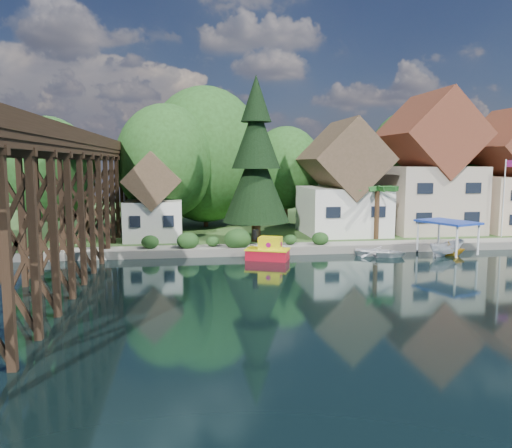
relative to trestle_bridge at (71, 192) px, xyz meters
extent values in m
plane|color=black|center=(16.00, -5.17, -5.35)|extent=(140.00, 140.00, 0.00)
cube|color=#2F4F1F|center=(16.00, 28.83, -5.10)|extent=(140.00, 52.00, 0.50)
cube|color=slate|center=(20.00, 2.83, -5.04)|extent=(60.00, 0.40, 0.62)
cube|color=gray|center=(22.00, 4.13, -4.82)|extent=(50.00, 2.60, 0.06)
cube|color=black|center=(0.00, -11.57, -1.35)|extent=(4.00, 0.36, 8.00)
cube|color=black|center=(0.00, -8.37, -1.35)|extent=(4.00, 0.36, 8.00)
cube|color=black|center=(0.00, -5.17, -1.35)|extent=(4.00, 0.36, 8.00)
cube|color=black|center=(0.00, -1.97, -1.35)|extent=(4.00, 0.36, 8.00)
cube|color=black|center=(0.00, 1.23, -1.35)|extent=(4.00, 0.36, 8.00)
cube|color=black|center=(0.00, 4.43, -1.35)|extent=(4.00, 0.36, 8.00)
cube|color=black|center=(0.00, 7.63, -1.35)|extent=(4.00, 0.36, 8.00)
cube|color=black|center=(0.00, 10.83, -1.35)|extent=(4.00, 0.36, 8.00)
cube|color=black|center=(0.00, 14.03, -1.35)|extent=(4.00, 0.36, 8.00)
cube|color=black|center=(0.00, 17.23, -1.35)|extent=(4.00, 0.36, 8.00)
cube|color=black|center=(0.00, 20.43, -1.35)|extent=(4.00, 0.36, 8.00)
cube|color=black|center=(-1.75, 0.83, 2.70)|extent=(0.35, 44.00, 0.35)
cube|color=black|center=(1.75, 0.83, 2.70)|extent=(0.35, 44.00, 0.35)
cube|color=black|center=(0.00, 0.83, 3.00)|extent=(4.00, 44.00, 0.30)
cube|color=black|center=(-2.00, 0.83, 3.55)|extent=(0.12, 44.00, 0.80)
cube|color=black|center=(2.00, 0.83, 3.55)|extent=(0.12, 44.00, 0.80)
cube|color=white|center=(23.00, 10.83, -2.60)|extent=(7.50, 8.00, 4.50)
cube|color=#4D3B29|center=(23.00, 10.83, 2.35)|extent=(7.64, 8.64, 7.64)
cube|color=black|center=(20.90, 6.79, -2.37)|extent=(1.35, 0.08, 1.00)
cube|color=black|center=(25.10, 6.79, -2.37)|extent=(1.35, 0.08, 1.00)
cube|color=#B8A68F|center=(32.00, 11.33, -1.60)|extent=(8.50, 8.50, 6.50)
cube|color=maroon|center=(32.00, 11.33, 4.71)|extent=(8.65, 9.18, 8.65)
cube|color=black|center=(29.62, 7.04, -1.27)|extent=(1.53, 0.08, 1.00)
cube|color=black|center=(34.38, 7.04, -1.27)|extent=(1.53, 0.08, 1.00)
cube|color=beige|center=(41.00, 10.83, -2.10)|extent=(8.00, 8.00, 5.50)
cube|color=white|center=(5.00, 9.33, -3.10)|extent=(5.00, 5.00, 3.50)
cube|color=#4D3B29|center=(5.00, 9.33, 0.45)|extent=(5.09, 5.40, 5.09)
cube|color=black|center=(3.60, 6.79, -2.92)|extent=(0.90, 0.08, 1.00)
cube|color=black|center=(6.40, 6.79, -2.92)|extent=(0.90, 0.08, 1.00)
cylinder|color=#382314|center=(6.00, 13.83, -2.60)|extent=(0.50, 0.50, 4.50)
ellipsoid|color=#234719|center=(6.00, 13.83, 2.15)|extent=(4.40, 4.40, 5.06)
cylinder|color=#382314|center=(10.00, 17.83, -2.37)|extent=(0.50, 0.50, 4.95)
ellipsoid|color=#234719|center=(10.00, 17.83, 2.85)|extent=(5.00, 5.00, 5.75)
cylinder|color=#382314|center=(19.00, 18.83, -2.82)|extent=(0.50, 0.50, 4.05)
ellipsoid|color=#234719|center=(19.00, 18.83, 1.45)|extent=(4.00, 4.00, 4.60)
cylinder|color=#382314|center=(34.00, 18.83, -2.60)|extent=(0.50, 0.50, 4.50)
ellipsoid|color=#234719|center=(34.00, 18.83, 2.15)|extent=(4.60, 4.60, 5.29)
cylinder|color=#382314|center=(42.00, 14.83, -3.05)|extent=(0.50, 0.50, 3.60)
ellipsoid|color=#234719|center=(42.00, 14.83, 0.75)|extent=(3.80, 3.80, 4.37)
cylinder|color=#382314|center=(-4.00, 9.83, -2.82)|extent=(0.50, 0.50, 4.05)
ellipsoid|color=#234719|center=(-4.00, 9.83, 1.45)|extent=(4.00, 4.00, 4.60)
ellipsoid|color=#1C3F16|center=(8.00, 4.03, -4.08)|extent=(1.98, 1.98, 1.53)
ellipsoid|color=#1C3F16|center=(10.00, 4.33, -4.25)|extent=(1.54, 1.54, 1.19)
ellipsoid|color=#1C3F16|center=(12.00, 3.83, -4.00)|extent=(2.20, 2.20, 1.70)
ellipsoid|color=#1C3F16|center=(5.00, 4.23, -4.17)|extent=(1.76, 1.76, 1.36)
ellipsoid|color=#1C3F16|center=(16.50, 4.43, -4.25)|extent=(1.54, 1.54, 1.19)
ellipsoid|color=#1C3F16|center=(19.00, 4.13, -4.17)|extent=(1.76, 1.76, 1.36)
cylinder|color=#382314|center=(13.95, 6.90, -3.53)|extent=(0.79, 0.79, 2.64)
cone|color=black|center=(13.95, 6.90, 0.43)|extent=(5.81, 5.81, 7.04)
cone|color=black|center=(13.95, 6.90, 4.39)|extent=(4.22, 4.22, 5.72)
cone|color=black|center=(13.95, 6.90, 7.47)|extent=(2.64, 2.64, 3.96)
cylinder|color=#382314|center=(24.94, 6.78, -2.66)|extent=(0.44, 0.44, 4.38)
ellipsoid|color=#1A501D|center=(24.94, 6.78, -0.27)|extent=(4.33, 4.33, 1.00)
cylinder|color=white|center=(37.00, 6.35, -1.24)|extent=(0.10, 0.10, 7.22)
cube|color=#B60D15|center=(37.56, 6.24, 1.96)|extent=(1.02, 0.26, 0.62)
cube|color=red|center=(14.01, 1.02, -4.98)|extent=(3.53, 2.72, 0.83)
cube|color=#FFEA0D|center=(14.01, 1.02, -4.54)|extent=(3.66, 2.86, 0.10)
cube|color=#FFEA0D|center=(14.21, 0.94, -4.10)|extent=(2.02, 1.79, 1.04)
cylinder|color=black|center=(13.14, 1.37, -3.42)|extent=(0.46, 0.46, 0.73)
cylinder|color=#A30C5F|center=(13.96, 0.34, -4.10)|extent=(0.38, 0.22, 0.38)
cylinder|color=#A30C5F|center=(14.45, 1.54, -4.10)|extent=(0.38, 0.22, 0.38)
cylinder|color=#A30C5F|center=(14.98, 0.63, -4.10)|extent=(0.22, 0.38, 0.38)
imported|color=white|center=(23.11, 1.24, -4.94)|extent=(4.79, 4.27, 0.82)
imported|color=white|center=(28.41, 0.63, -4.67)|extent=(3.76, 2.49, 1.36)
cube|color=#1A39AB|center=(28.41, 0.63, -2.63)|extent=(4.35, 5.14, 0.16)
cylinder|color=white|center=(30.23, -0.71, -3.85)|extent=(0.16, 0.16, 2.45)
cylinder|color=white|center=(28.87, 2.85, -3.85)|extent=(0.16, 0.16, 2.45)
cylinder|color=white|center=(27.94, -1.59, -3.85)|extent=(0.16, 0.16, 2.45)
cylinder|color=white|center=(26.58, 1.97, -3.85)|extent=(0.16, 0.16, 2.45)
imported|color=gold|center=(28.73, 0.67, -4.72)|extent=(2.65, 2.37, 1.26)
camera|label=1|loc=(7.92, -36.01, 2.02)|focal=35.00mm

